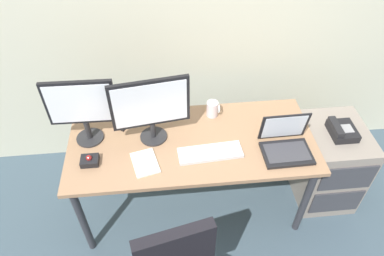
# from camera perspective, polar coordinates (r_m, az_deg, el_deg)

# --- Properties ---
(ground_plane) EXTENTS (8.00, 8.00, 0.00)m
(ground_plane) POSITION_cam_1_polar(r_m,az_deg,el_deg) (2.92, 0.00, -11.88)
(ground_plane) COLOR #3C4E5A
(desk) EXTENTS (1.64, 0.72, 0.72)m
(desk) POSITION_cam_1_polar(r_m,az_deg,el_deg) (2.41, 0.00, -3.30)
(desk) COLOR #9A7353
(desk) RESTS_ON ground
(file_cabinet) EXTENTS (0.42, 0.53, 0.67)m
(file_cabinet) POSITION_cam_1_polar(r_m,az_deg,el_deg) (2.92, 20.94, -5.29)
(file_cabinet) COLOR gray
(file_cabinet) RESTS_ON ground
(desk_phone) EXTENTS (0.17, 0.20, 0.09)m
(desk_phone) POSITION_cam_1_polar(r_m,az_deg,el_deg) (2.66, 22.89, -0.35)
(desk_phone) COLOR black
(desk_phone) RESTS_ON file_cabinet
(monitor_main) EXTENTS (0.49, 0.18, 0.47)m
(monitor_main) POSITION_cam_1_polar(r_m,az_deg,el_deg) (2.21, -6.67, 3.39)
(monitor_main) COLOR #262628
(monitor_main) RESTS_ON desk
(monitor_side) EXTENTS (0.43, 0.18, 0.47)m
(monitor_side) POSITION_cam_1_polar(r_m,az_deg,el_deg) (2.29, -17.31, 3.19)
(monitor_side) COLOR #262628
(monitor_side) RESTS_ON desk
(keyboard) EXTENTS (0.42, 0.16, 0.03)m
(keyboard) POSITION_cam_1_polar(r_m,az_deg,el_deg) (2.27, 2.94, -3.96)
(keyboard) COLOR silver
(keyboard) RESTS_ON desk
(laptop) EXTENTS (0.32, 0.26, 0.24)m
(laptop) POSITION_cam_1_polar(r_m,az_deg,el_deg) (2.35, 14.80, -2.39)
(laptop) COLOR black
(laptop) RESTS_ON desk
(trackball_mouse) EXTENTS (0.11, 0.09, 0.07)m
(trackball_mouse) POSITION_cam_1_polar(r_m,az_deg,el_deg) (2.30, -16.10, -5.01)
(trackball_mouse) COLOR black
(trackball_mouse) RESTS_ON desk
(coffee_mug) EXTENTS (0.09, 0.08, 0.11)m
(coffee_mug) POSITION_cam_1_polar(r_m,az_deg,el_deg) (2.51, 3.35, 3.09)
(coffee_mug) COLOR silver
(coffee_mug) RESTS_ON desk
(paper_notepad) EXTENTS (0.19, 0.24, 0.01)m
(paper_notepad) POSITION_cam_1_polar(r_m,az_deg,el_deg) (2.24, -7.55, -5.56)
(paper_notepad) COLOR white
(paper_notepad) RESTS_ON desk
(cell_phone) EXTENTS (0.14, 0.15, 0.01)m
(cell_phone) POSITION_cam_1_polar(r_m,az_deg,el_deg) (2.51, -10.56, 0.73)
(cell_phone) COLOR black
(cell_phone) RESTS_ON desk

